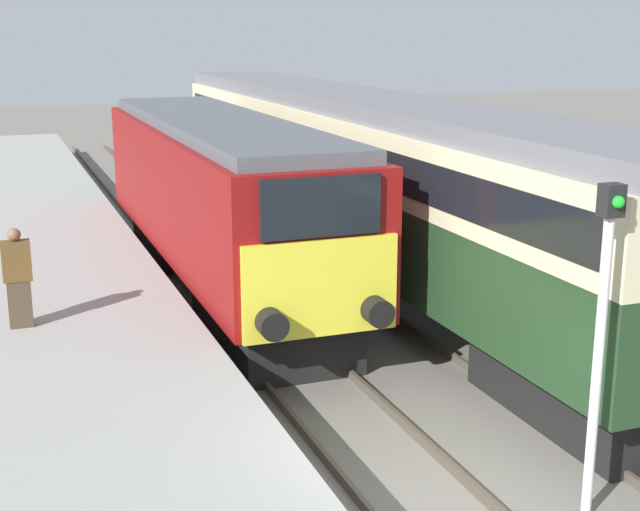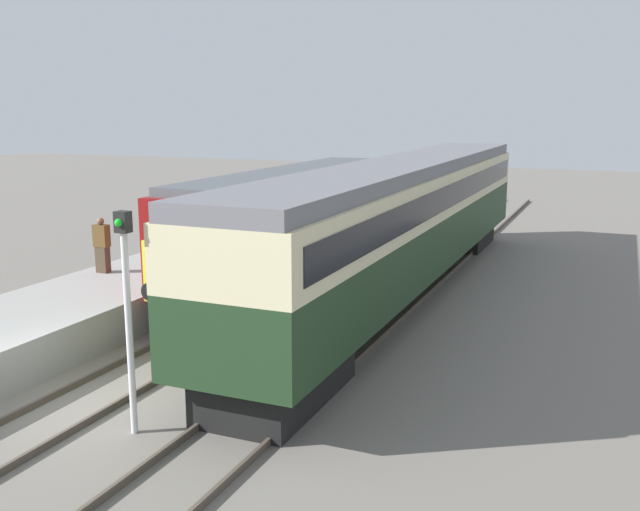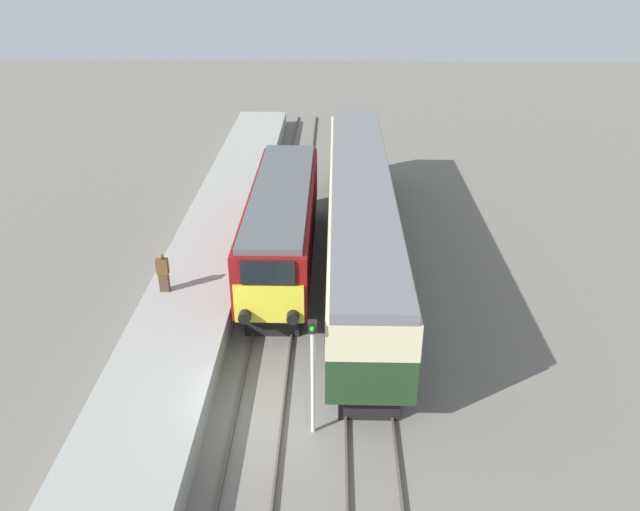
{
  "view_description": "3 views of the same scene",
  "coord_description": "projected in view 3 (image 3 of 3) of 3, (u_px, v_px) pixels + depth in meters",
  "views": [
    {
      "loc": [
        -4.56,
        -8.25,
        5.59
      ],
      "look_at": [
        0.0,
        3.87,
        2.26
      ],
      "focal_mm": 50.0,
      "sensor_mm": 36.0,
      "label": 1
    },
    {
      "loc": [
        9.31,
        -10.04,
        5.64
      ],
      "look_at": [
        1.7,
        7.87,
        1.6
      ],
      "focal_mm": 40.0,
      "sensor_mm": 36.0,
      "label": 2
    },
    {
      "loc": [
        2.25,
        -14.76,
        13.41
      ],
      "look_at": [
        1.7,
        7.87,
        1.6
      ],
      "focal_mm": 35.0,
      "sensor_mm": 36.0,
      "label": 3
    }
  ],
  "objects": [
    {
      "name": "platform_left",
      "position": [
        202.0,
        276.0,
        26.26
      ],
      "size": [
        3.5,
        50.0,
        0.99
      ],
      "color": "gray",
      "rests_on": "ground_plane"
    },
    {
      "name": "ground_plane",
      "position": [
        259.0,
        418.0,
        19.33
      ],
      "size": [
        120.0,
        120.0,
        0.0
      ],
      "primitive_type": "plane",
      "color": "slate"
    },
    {
      "name": "passenger_carriage",
      "position": [
        360.0,
        210.0,
        27.37
      ],
      "size": [
        2.75,
        21.81,
        4.13
      ],
      "color": "black",
      "rests_on": "ground_plane"
    },
    {
      "name": "rails_far_track",
      "position": [
        363.0,
        327.0,
        23.66
      ],
      "size": [
        1.5,
        60.0,
        0.14
      ],
      "color": "#4C4238",
      "rests_on": "ground_plane"
    },
    {
      "name": "signal_post",
      "position": [
        313.0,
        369.0,
        17.73
      ],
      "size": [
        0.24,
        0.28,
        3.96
      ],
      "color": "silver",
      "rests_on": "ground_plane"
    },
    {
      "name": "person_on_platform",
      "position": [
        163.0,
        273.0,
        23.87
      ],
      "size": [
        0.44,
        0.26,
        1.59
      ],
      "color": "#473828",
      "rests_on": "platform_left"
    },
    {
      "name": "rails_near_track",
      "position": [
        274.0,
        325.0,
        23.73
      ],
      "size": [
        1.51,
        60.0,
        0.14
      ],
      "color": "#4C4238",
      "rests_on": "ground_plane"
    },
    {
      "name": "locomotive",
      "position": [
        282.0,
        224.0,
        27.16
      ],
      "size": [
        2.7,
        12.6,
        3.76
      ],
      "color": "black",
      "rests_on": "ground_plane"
    }
  ]
}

